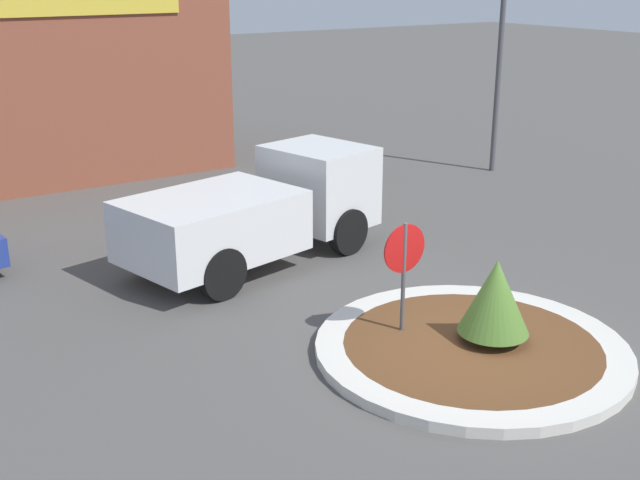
# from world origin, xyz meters

# --- Properties ---
(ground_plane) EXTENTS (120.00, 120.00, 0.00)m
(ground_plane) POSITION_xyz_m (0.00, 0.00, 0.00)
(ground_plane) COLOR #514F4C
(traffic_island) EXTENTS (4.98, 4.98, 0.17)m
(traffic_island) POSITION_xyz_m (0.00, 0.00, 0.09)
(traffic_island) COLOR beige
(traffic_island) RESTS_ON ground_plane
(stop_sign) EXTENTS (0.81, 0.07, 2.02)m
(stop_sign) POSITION_xyz_m (-0.60, 1.02, 1.40)
(stop_sign) COLOR #4C4C51
(stop_sign) RESTS_ON ground_plane
(island_shrub) EXTENTS (1.14, 1.14, 1.36)m
(island_shrub) POSITION_xyz_m (0.36, -0.09, 0.93)
(island_shrub) COLOR brown
(island_shrub) RESTS_ON traffic_island
(utility_truck) EXTENTS (5.92, 3.37, 2.16)m
(utility_truck) POSITION_xyz_m (-0.70, 5.61, 1.12)
(utility_truck) COLOR silver
(utility_truck) RESTS_ON ground_plane
(storefront_building) EXTENTS (10.73, 6.07, 5.91)m
(storefront_building) POSITION_xyz_m (-2.65, 16.32, 2.96)
(storefront_building) COLOR brown
(storefront_building) RESTS_ON ground_plane
(light_pole) EXTENTS (0.70, 0.30, 7.44)m
(light_pole) POSITION_xyz_m (9.04, 8.66, 4.29)
(light_pole) COLOR #4C4C51
(light_pole) RESTS_ON ground_plane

